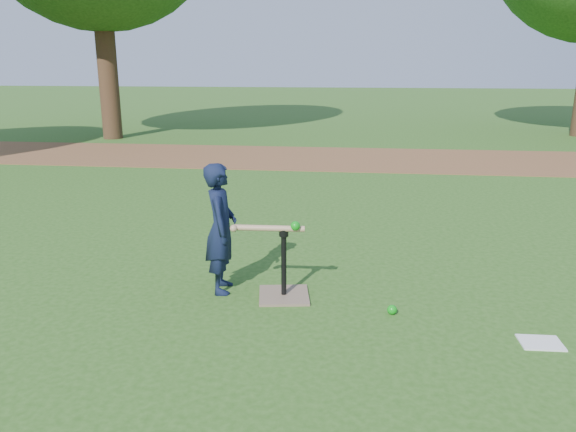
# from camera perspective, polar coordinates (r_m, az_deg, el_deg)

# --- Properties ---
(ground) EXTENTS (80.00, 80.00, 0.00)m
(ground) POSITION_cam_1_polar(r_m,az_deg,el_deg) (4.72, 1.21, -9.49)
(ground) COLOR #285116
(ground) RESTS_ON ground
(dirt_strip) EXTENTS (24.00, 3.00, 0.01)m
(dirt_strip) POSITION_cam_1_polar(r_m,az_deg,el_deg) (11.93, 4.85, 5.86)
(dirt_strip) COLOR brown
(dirt_strip) RESTS_ON ground
(child) EXTENTS (0.34, 0.46, 1.16)m
(child) POSITION_cam_1_polar(r_m,az_deg,el_deg) (4.94, -6.83, -1.25)
(child) COLOR black
(child) RESTS_ON ground
(wiffle_ball_ground) EXTENTS (0.08, 0.08, 0.08)m
(wiffle_ball_ground) POSITION_cam_1_polar(r_m,az_deg,el_deg) (4.70, 10.52, -9.34)
(wiffle_ball_ground) COLOR #0E9A15
(wiffle_ball_ground) RESTS_ON ground
(clipboard) EXTENTS (0.31, 0.24, 0.01)m
(clipboard) POSITION_cam_1_polar(r_m,az_deg,el_deg) (4.59, 24.28, -11.65)
(clipboard) COLOR white
(clipboard) RESTS_ON ground
(batting_tee) EXTENTS (0.49, 0.49, 0.61)m
(batting_tee) POSITION_cam_1_polar(r_m,az_deg,el_deg) (4.92, -0.42, -7.00)
(batting_tee) COLOR #7D654F
(batting_tee) RESTS_ON ground
(swing_action) EXTENTS (0.63, 0.11, 0.11)m
(swing_action) POSITION_cam_1_polar(r_m,az_deg,el_deg) (4.73, -1.74, -1.20)
(swing_action) COLOR tan
(swing_action) RESTS_ON ground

